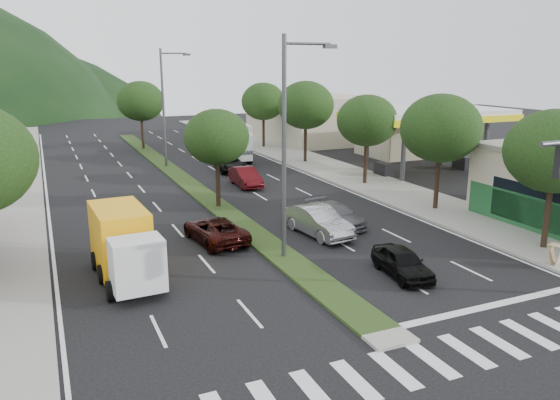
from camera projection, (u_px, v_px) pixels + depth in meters
name	position (u px, v px, depth m)	size (l,w,h in m)	color
ground	(382.00, 334.00, 18.21)	(160.00, 160.00, 0.00)	black
sidewalk_right	(337.00, 171.00, 45.27)	(5.00, 90.00, 0.15)	gray
median	(180.00, 177.00, 43.05)	(1.60, 56.00, 0.12)	#1E3111
crosswalk	(420.00, 363.00, 16.43)	(19.00, 2.20, 0.01)	silver
gas_canopy	(427.00, 116.00, 44.04)	(12.20, 8.20, 5.25)	silver
bldg_right_far	(310.00, 117.00, 64.26)	(10.00, 16.00, 5.20)	#B9AD93
tree_r_a	(555.00, 151.00, 25.28)	(4.60, 4.60, 6.63)	black
tree_r_b	(441.00, 128.00, 32.33)	(4.80, 4.80, 6.94)	black
tree_r_c	(367.00, 121.00, 39.50)	(4.40, 4.40, 6.48)	black
tree_r_d	(306.00, 105.00, 48.27)	(5.00, 5.00, 7.17)	black
tree_r_e	(263.00, 101.00, 57.21)	(4.60, 4.60, 6.71)	black
tree_med_near	(217.00, 137.00, 33.11)	(4.00, 4.00, 6.02)	black
tree_med_far	(141.00, 101.00, 56.04)	(4.80, 4.80, 6.94)	black
streetlight_near	(288.00, 138.00, 24.03)	(2.60, 0.25, 10.00)	#47494C
streetlight_mid	(165.00, 102.00, 46.22)	(2.60, 0.25, 10.00)	#47494C
sedan_silver	(318.00, 221.00, 28.53)	(1.60, 4.59, 1.51)	#A2A4A9
suv_maroon	(215.00, 230.00, 27.46)	(2.11, 4.58, 1.27)	black
car_queue_a	(402.00, 262.00, 23.06)	(1.45, 3.61, 1.23)	black
car_queue_b	(336.00, 215.00, 30.27)	(1.72, 4.23, 1.23)	#535459
car_queue_c	(245.00, 177.00, 40.00)	(1.47, 4.21, 1.39)	#430B0E
car_queue_d	(230.00, 164.00, 45.52)	(2.10, 4.55, 1.26)	black
box_truck	(124.00, 246.00, 22.77)	(2.53, 5.93, 2.87)	silver
motorhome	(227.00, 139.00, 51.34)	(3.70, 9.35, 3.50)	white
a_frame_sign	(556.00, 252.00, 23.99)	(0.72, 0.77, 1.24)	tan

